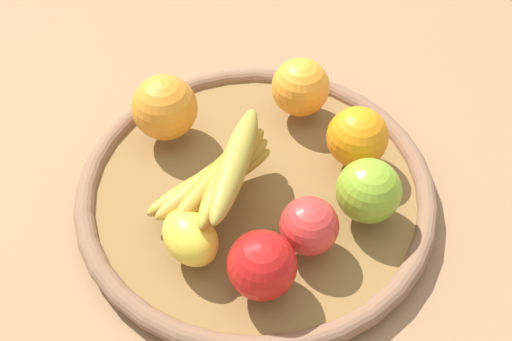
% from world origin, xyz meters
% --- Properties ---
extents(ground_plane, '(2.40, 2.40, 0.00)m').
position_xyz_m(ground_plane, '(0.00, 0.00, 0.00)').
color(ground_plane, '#976C49').
rests_on(ground_plane, ground).
extents(basket, '(0.43, 0.43, 0.03)m').
position_xyz_m(basket, '(0.00, 0.00, 0.02)').
color(basket, olive).
rests_on(basket, ground_plane).
extents(orange_2, '(0.10, 0.10, 0.08)m').
position_xyz_m(orange_2, '(-0.14, -0.02, 0.07)').
color(orange_2, orange).
rests_on(orange_2, basket).
extents(orange_1, '(0.11, 0.11, 0.08)m').
position_xyz_m(orange_1, '(-0.05, 0.13, 0.07)').
color(orange_1, orange).
rests_on(orange_1, basket).
extents(lemon_0, '(0.08, 0.06, 0.05)m').
position_xyz_m(lemon_0, '(0.02, -0.12, 0.06)').
color(lemon_0, yellow).
rests_on(lemon_0, basket).
extents(apple_1, '(0.08, 0.08, 0.07)m').
position_xyz_m(apple_1, '(0.10, -0.10, 0.07)').
color(apple_1, red).
rests_on(apple_1, basket).
extents(apple_0, '(0.08, 0.08, 0.07)m').
position_xyz_m(apple_0, '(0.12, 0.05, 0.07)').
color(apple_0, '#83A92A').
rests_on(apple_0, basket).
extents(apple_2, '(0.07, 0.07, 0.06)m').
position_xyz_m(apple_2, '(0.10, -0.02, 0.06)').
color(apple_2, red).
rests_on(apple_2, basket).
extents(banana_bunch, '(0.12, 0.17, 0.09)m').
position_xyz_m(banana_bunch, '(-0.01, -0.04, 0.07)').
color(banana_bunch, '#B38E31').
rests_on(banana_bunch, basket).
extents(orange_0, '(0.08, 0.08, 0.07)m').
position_xyz_m(orange_0, '(0.06, 0.11, 0.07)').
color(orange_0, orange).
rests_on(orange_0, basket).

